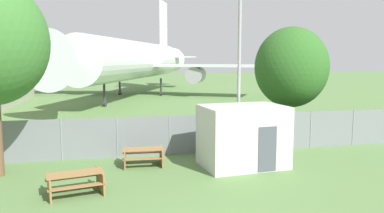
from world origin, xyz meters
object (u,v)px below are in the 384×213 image
picnic_bench_near_cabin (75,181)px  picnic_bench_open_grass (143,155)px  portable_cabin (243,136)px  airplane (137,60)px  tree_left_of_cabin (291,68)px

picnic_bench_near_cabin → picnic_bench_open_grass: same height
picnic_bench_open_grass → picnic_bench_near_cabin: bearing=-130.0°
portable_cabin → picnic_bench_open_grass: 4.51m
picnic_bench_open_grass → airplane: bearing=86.8°
picnic_bench_open_grass → portable_cabin: bearing=-13.2°
airplane → tree_left_of_cabin: (7.10, -28.21, -0.33)m
picnic_bench_open_grass → tree_left_of_cabin: bearing=22.6°
tree_left_of_cabin → picnic_bench_near_cabin: bearing=-149.3°
portable_cabin → picnic_bench_open_grass: (-4.31, 1.01, -0.87)m
portable_cabin → tree_left_of_cabin: size_ratio=0.58×
airplane → picnic_bench_open_grass: (-1.79, -31.91, -4.08)m
portable_cabin → picnic_bench_open_grass: portable_cabin is taller
picnic_bench_open_grass → tree_left_of_cabin: tree_left_of_cabin is taller
portable_cabin → picnic_bench_near_cabin: (-6.93, -2.11, -0.87)m
tree_left_of_cabin → picnic_bench_open_grass: bearing=-157.4°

